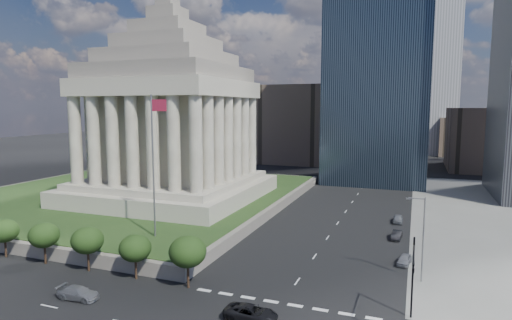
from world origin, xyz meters
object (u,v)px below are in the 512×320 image
at_px(street_lamp_north, 422,234).
at_px(parked_sedan_near, 404,260).
at_px(suv_grey, 78,293).
at_px(parked_sedan_mid, 397,235).
at_px(parked_sedan_far, 398,219).
at_px(pickup_truck, 251,313).
at_px(traffic_signal_ne, 413,272).
at_px(war_memorial, 170,101).
at_px(flagpole, 154,158).

bearing_deg(street_lamp_north, parked_sedan_near, 109.62).
distance_m(suv_grey, parked_sedan_mid, 45.39).
relative_size(parked_sedan_near, parked_sedan_far, 0.90).
height_order(pickup_truck, parked_sedan_far, pickup_truck).
relative_size(parked_sedan_mid, parked_sedan_far, 0.94).
bearing_deg(traffic_signal_ne, parked_sedan_near, 93.48).
relative_size(war_memorial, street_lamp_north, 3.90).
bearing_deg(parked_sedan_mid, parked_sedan_far, 96.59).
height_order(street_lamp_north, pickup_truck, street_lamp_north).
distance_m(flagpole, street_lamp_north, 35.95).
relative_size(war_memorial, pickup_truck, 7.52).
height_order(flagpole, parked_sedan_mid, flagpole).
distance_m(war_memorial, pickup_truck, 54.27).
height_order(suv_grey, parked_sedan_mid, suv_grey).
bearing_deg(street_lamp_north, parked_sedan_far, 97.66).
bearing_deg(parked_sedan_near, war_memorial, 167.07).
bearing_deg(war_memorial, flagpole, -63.11).
bearing_deg(pickup_truck, parked_sedan_far, -15.84).
bearing_deg(flagpole, parked_sedan_near, 10.42).
xyz_separation_m(street_lamp_north, parked_sedan_near, (-1.83, 5.13, -5.03)).
relative_size(pickup_truck, suv_grey, 1.12).
relative_size(traffic_signal_ne, parked_sedan_near, 2.17).
distance_m(flagpole, suv_grey, 20.81).
relative_size(flagpole, parked_sedan_near, 5.43).
bearing_deg(parked_sedan_mid, parked_sedan_near, -77.44).
bearing_deg(pickup_truck, war_memorial, 39.79).
xyz_separation_m(street_lamp_north, parked_sedan_mid, (-3.24, 15.99, -5.03)).
height_order(traffic_signal_ne, parked_sedan_mid, traffic_signal_ne).
xyz_separation_m(pickup_truck, parked_sedan_mid, (11.81, 31.41, -0.09)).
bearing_deg(traffic_signal_ne, suv_grey, -169.14).
height_order(street_lamp_north, suv_grey, street_lamp_north).
height_order(flagpole, pickup_truck, flagpole).
xyz_separation_m(flagpole, traffic_signal_ne, (34.33, -10.30, -7.86)).
distance_m(suv_grey, parked_sedan_near, 39.20).
bearing_deg(parked_sedan_near, traffic_signal_ne, -78.00).
xyz_separation_m(flagpole, street_lamp_north, (35.16, 1.00, -7.45)).
bearing_deg(flagpole, pickup_truck, -35.65).
height_order(pickup_truck, parked_sedan_near, pickup_truck).
xyz_separation_m(war_memorial, parked_sedan_far, (43.83, 2.99, -20.70)).
bearing_deg(traffic_signal_ne, pickup_truck, -163.87).
relative_size(traffic_signal_ne, parked_sedan_mid, 2.08).
distance_m(street_lamp_north, suv_grey, 38.40).
relative_size(war_memorial, parked_sedan_far, 9.55).
xyz_separation_m(war_memorial, traffic_signal_ne, (46.50, -34.30, -16.15)).
bearing_deg(parked_sedan_far, traffic_signal_ne, -85.13).
xyz_separation_m(war_memorial, parked_sedan_near, (45.50, -17.87, -20.77)).
distance_m(traffic_signal_ne, suv_grey, 33.83).
bearing_deg(pickup_truck, parked_sedan_near, -33.02).
bearing_deg(parked_sedan_mid, street_lamp_north, -73.39).
xyz_separation_m(street_lamp_north, suv_grey, (-33.75, -17.62, -4.99)).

